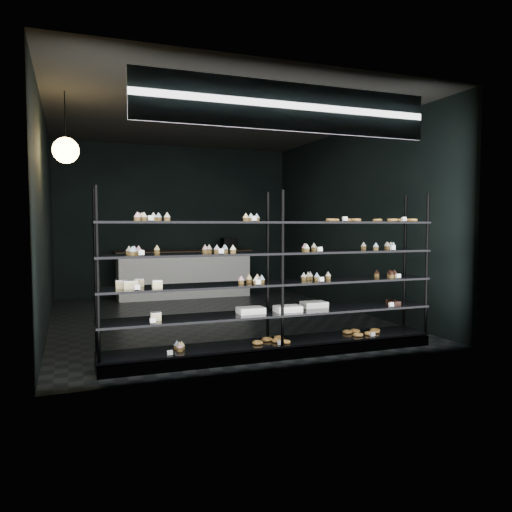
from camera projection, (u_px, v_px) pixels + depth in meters
room at (214, 220)px, 8.00m from camera, size 5.01×6.01×3.20m
display_shelf at (273, 302)px, 5.78m from camera, size 4.00×0.50×1.91m
signage at (290, 107)px, 5.19m from camera, size 3.30×0.05×0.50m
pendant_lamp at (66, 150)px, 6.21m from camera, size 0.32×0.32×0.89m
service_counter at (185, 273)px, 10.43m from camera, size 2.82×0.65×1.23m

